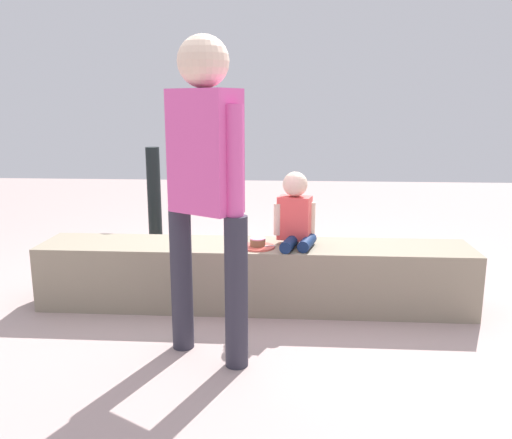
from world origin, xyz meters
The scene contains 11 objects.
ground_plane centered at (0.00, 0.00, 0.00)m, with size 12.00×12.00×0.00m, color #A9918D.
concrete_ledge centered at (0.00, 0.00, 0.21)m, with size 2.86×0.46×0.43m, color gray.
child_seated centered at (0.27, 0.00, 0.64)m, with size 0.28×0.34×0.48m.
adult_standing centered at (-0.19, -0.75, 1.00)m, with size 0.44×0.35×1.66m.
cake_plate centered at (0.03, -0.08, 0.45)m, with size 0.22×0.22×0.07m.
gift_bag centered at (0.75, 0.68, 0.13)m, with size 0.25×0.11×0.30m.
railing_post centered at (-0.87, 0.77, 0.37)m, with size 0.36×0.36×1.00m.
water_bottle_near_gift centered at (0.24, 1.07, 0.11)m, with size 0.06×0.06×0.23m.
party_cup_red centered at (1.07, 0.58, 0.05)m, with size 0.07×0.07×0.10m, color red.
cake_box_white centered at (-1.24, 0.95, 0.07)m, with size 0.27×0.33×0.15m, color white.
handbag_black_leather centered at (-0.23, 0.56, 0.11)m, with size 0.27×0.13×0.31m.
Camera 1 is at (0.24, -3.35, 1.33)m, focal length 36.70 mm.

